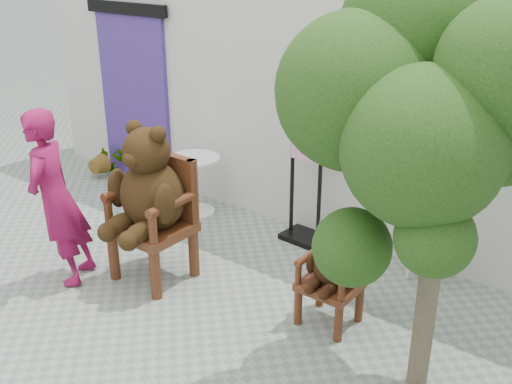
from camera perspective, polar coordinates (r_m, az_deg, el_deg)
ground_plane at (r=4.97m, az=-9.16°, el=-14.98°), size 60.00×60.00×0.00m
back_wall at (r=6.61m, az=9.80°, el=9.18°), size 9.00×1.00×3.00m
doorway at (r=8.11m, az=-11.48°, el=9.13°), size 1.40×0.11×2.33m
chair_big at (r=5.59m, az=-10.04°, el=-0.24°), size 0.76×0.81×1.55m
chair_small at (r=5.03m, az=7.24°, el=-7.23°), size 0.47×0.47×0.88m
person at (r=5.79m, az=-18.51°, el=-0.61°), size 0.65×0.73×1.67m
cafe_table at (r=7.07m, az=-5.83°, el=1.30°), size 0.60×0.60×0.70m
display_stand at (r=6.35m, az=4.71°, el=0.17°), size 0.47×0.38×1.51m
stool_bucket at (r=5.79m, az=15.94°, el=-2.38°), size 0.32×0.32×1.46m
tree at (r=3.84m, az=15.83°, el=8.94°), size 1.77×1.77×3.00m
potted_plant at (r=8.51m, az=-14.06°, el=3.02°), size 0.47×0.42×0.47m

